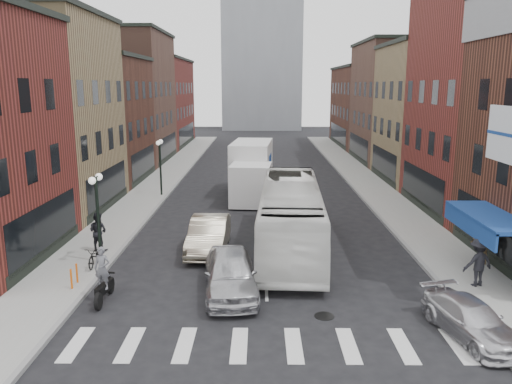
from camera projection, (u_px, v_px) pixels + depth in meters
ground at (267, 304)px, 18.45m from camera, size 160.00×160.00×0.00m
sidewalk_left at (158, 185)px, 40.01m from camera, size 3.00×74.00×0.15m
sidewalk_right at (370, 185)px, 39.87m from camera, size 3.00×74.00×0.15m
curb_left at (176, 186)px, 40.01m from camera, size 0.20×74.00×0.16m
curb_right at (351, 186)px, 39.89m from camera, size 0.20×74.00×0.16m
crosswalk_stripes at (268, 345)px, 15.52m from camera, size 12.00×2.20×0.01m
bldg_left_mid_a at (23, 114)px, 30.97m from camera, size 10.30×10.20×12.30m
bldg_left_mid_b at (81, 119)px, 40.95m from camera, size 10.30×10.20×10.30m
bldg_left_far_a at (118, 97)px, 51.39m from camera, size 10.30×12.20×13.30m
bldg_left_far_b at (148, 103)px, 65.29m from camera, size 10.30×16.20×11.30m
bldg_right_mid_a at (509, 98)px, 30.50m from camera, size 10.30×10.20×14.30m
bldg_right_mid_b at (447, 113)px, 40.59m from camera, size 10.30×10.20×11.30m
bldg_right_far_a at (409, 103)px, 51.24m from camera, size 10.30×12.20×12.30m
bldg_right_far_b at (377, 107)px, 65.14m from camera, size 10.30×16.20×10.30m
awning_blue at (486, 218)px, 20.26m from camera, size 1.80×5.00×0.78m
billboard_sign at (511, 137)px, 17.57m from camera, size 1.52×3.00×3.70m
streetlamp_near at (97, 202)px, 21.81m from camera, size 0.32×1.22×4.11m
streetlamp_far at (160, 157)px, 35.49m from camera, size 0.32×1.22×4.11m
bike_rack at (74, 276)px, 19.67m from camera, size 0.08×0.68×0.80m
box_truck at (251, 171)px, 35.77m from camera, size 3.19×9.04×3.85m
motorcycle_rider at (103, 276)px, 18.42m from camera, size 0.63×2.10×2.14m
transit_bus at (291, 216)px, 24.29m from camera, size 3.43×12.21×3.37m
sedan_left_near at (230, 273)px, 19.20m from camera, size 2.48×5.08×1.67m
sedan_left_far at (209, 235)px, 24.16m from camera, size 1.83×5.04×1.65m
curb_car at (471, 320)px, 15.92m from camera, size 2.52×4.29×1.17m
parked_bicycle at (95, 256)px, 21.88m from camera, size 0.59×1.66×0.87m
ped_left_solo at (98, 231)px, 23.77m from camera, size 1.03×0.78×1.87m
ped_right_a at (478, 262)px, 19.56m from camera, size 1.36×0.93×1.93m
ped_right_b at (484, 243)px, 21.95m from camera, size 1.17×0.62×1.96m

